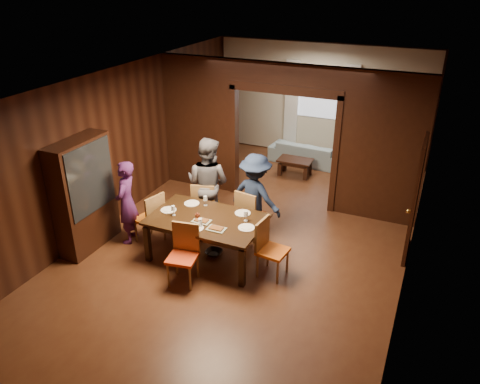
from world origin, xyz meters
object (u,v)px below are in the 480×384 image
at_px(person_purple, 127,202).
at_px(chair_far_l, 206,204).
at_px(chair_near, 182,256).
at_px(dining_table, 207,238).
at_px(coffee_table, 295,167).
at_px(person_navy, 255,196).
at_px(chair_left, 149,217).
at_px(chair_far_r, 251,213).
at_px(person_grey, 208,184).
at_px(sofa, 307,153).
at_px(chair_right, 273,249).
at_px(hutch, 84,195).

relative_size(person_purple, chair_far_l, 1.59).
bearing_deg(chair_near, dining_table, 78.96).
distance_m(dining_table, coffee_table, 3.99).
relative_size(person_navy, chair_near, 1.64).
bearing_deg(chair_far_l, chair_near, 90.69).
xyz_separation_m(chair_left, chair_far_l, (0.69, 0.86, 0.00)).
xyz_separation_m(person_purple, chair_near, (1.53, -0.71, -0.29)).
relative_size(person_purple, chair_far_r, 1.59).
distance_m(coffee_table, chair_left, 4.21).
height_order(person_grey, sofa, person_grey).
height_order(dining_table, chair_right, chair_right).
bearing_deg(hutch, chair_far_r, 29.57).
height_order(person_grey, chair_left, person_grey).
xyz_separation_m(person_navy, chair_left, (-1.65, -0.99, -0.31)).
bearing_deg(dining_table, person_navy, 66.37).
distance_m(person_purple, chair_near, 1.71).
bearing_deg(hutch, chair_far_l, 41.60).
relative_size(person_navy, hutch, 0.80).
bearing_deg(chair_right, coffee_table, 19.69).
height_order(chair_far_r, chair_near, same).
bearing_deg(chair_right, chair_far_r, 45.82).
relative_size(chair_left, hutch, 0.48).
xyz_separation_m(chair_far_r, chair_near, (-0.44, -1.72, 0.00)).
bearing_deg(hutch, person_navy, 31.14).
distance_m(coffee_table, chair_far_l, 3.18).
bearing_deg(chair_near, hutch, 162.68).
xyz_separation_m(sofa, chair_right, (0.87, -4.89, 0.21)).
relative_size(chair_far_l, chair_far_r, 1.00).
bearing_deg(person_navy, chair_left, 44.28).
bearing_deg(chair_far_l, dining_table, 104.01).
bearing_deg(coffee_table, dining_table, -94.16).
bearing_deg(person_navy, sofa, -74.88).
bearing_deg(person_purple, chair_far_l, 117.85).
xyz_separation_m(person_purple, coffee_table, (1.84, 4.06, -0.57)).
bearing_deg(chair_right, hutch, 104.84).
bearing_deg(hutch, dining_table, 13.58).
height_order(chair_left, chair_near, same).
relative_size(coffee_table, hutch, 0.40).
distance_m(chair_far_l, hutch, 2.19).
relative_size(person_purple, chair_left, 1.59).
height_order(person_navy, chair_near, person_navy).
relative_size(person_purple, chair_near, 1.59).
xyz_separation_m(sofa, chair_left, (-1.53, -4.80, 0.21)).
distance_m(person_grey, chair_left, 1.25).
relative_size(chair_left, chair_near, 1.00).
bearing_deg(person_purple, chair_right, 75.12).
xyz_separation_m(dining_table, chair_left, (-1.20, 0.04, 0.10)).
xyz_separation_m(person_navy, chair_near, (-0.48, -1.83, -0.31)).
bearing_deg(sofa, chair_left, 76.55).
bearing_deg(person_grey, sofa, -98.36).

